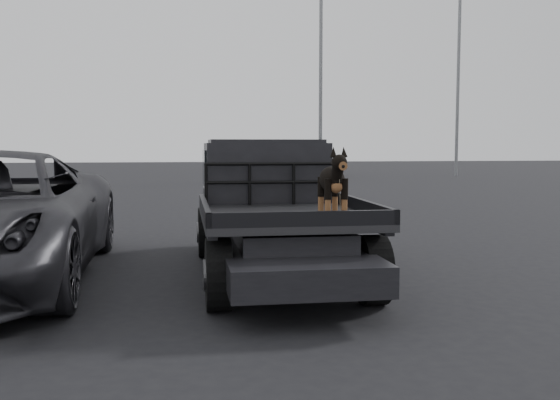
{
  "coord_description": "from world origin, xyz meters",
  "views": [
    {
      "loc": [
        -0.5,
        -6.36,
        1.71
      ],
      "look_at": [
        0.41,
        -0.48,
        1.19
      ],
      "focal_mm": 40.0,
      "sensor_mm": 36.0,
      "label": 1
    }
  ],
  "objects": [
    {
      "name": "ground",
      "position": [
        0.0,
        0.0,
        0.0
      ],
      "size": [
        120.0,
        120.0,
        0.0
      ],
      "primitive_type": "plane",
      "color": "black",
      "rests_on": "ground"
    },
    {
      "name": "flatbed_ute",
      "position": [
        0.67,
        1.74,
        0.46
      ],
      "size": [
        2.0,
        5.4,
        0.92
      ],
      "primitive_type": null,
      "color": "black",
      "rests_on": "ground"
    },
    {
      "name": "ute_cab",
      "position": [
        0.67,
        2.69,
        1.36
      ],
      "size": [
        1.72,
        1.3,
        0.88
      ],
      "primitive_type": null,
      "color": "black",
      "rests_on": "flatbed_ute"
    },
    {
      "name": "headache_rack",
      "position": [
        0.67,
        1.94,
        1.2
      ],
      "size": [
        1.8,
        0.08,
        0.55
      ],
      "primitive_type": null,
      "color": "black",
      "rests_on": "flatbed_ute"
    },
    {
      "name": "dog",
      "position": [
        1.08,
        0.18,
        1.29
      ],
      "size": [
        0.32,
        0.6,
        0.74
      ],
      "primitive_type": null,
      "color": "black",
      "rests_on": "flatbed_ute"
    },
    {
      "name": "distant_car_b",
      "position": [
        6.68,
        29.22,
        0.78
      ],
      "size": [
        2.78,
        5.61,
        1.57
      ],
      "primitive_type": "imported",
      "rotation": [
        0.0,
        0.0,
        0.11
      ],
      "color": "#4E4D52",
      "rests_on": "ground"
    },
    {
      "name": "floodlight_mid",
      "position": [
        6.28,
        24.27,
        7.23
      ],
      "size": [
        1.08,
        0.28,
        13.27
      ],
      "color": "slate",
      "rests_on": "ground"
    },
    {
      "name": "floodlight_far",
      "position": [
        14.78,
        27.05,
        8.11
      ],
      "size": [
        1.08,
        0.28,
        15.01
      ],
      "color": "slate",
      "rests_on": "ground"
    }
  ]
}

